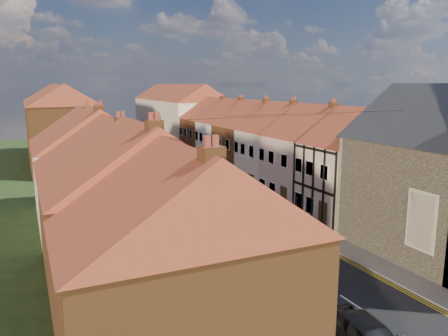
{
  "coord_description": "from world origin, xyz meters",
  "views": [
    {
      "loc": [
        -13.82,
        -12.97,
        10.41
      ],
      "look_at": [
        1.33,
        19.81,
        3.5
      ],
      "focal_mm": 35.0,
      "sensor_mm": 36.0,
      "label": 1
    }
  ],
  "objects_px": {
    "lamppost": "(165,172)",
    "pedestrian_right_b": "(240,189)",
    "car_mid": "(167,198)",
    "car_far": "(120,155)",
    "pedestrian_left": "(246,287)",
    "pedestrian_right": "(296,207)"
  },
  "relations": [
    {
      "from": "lamppost",
      "to": "pedestrian_right_b",
      "type": "xyz_separation_m",
      "value": [
        7.51,
        1.41,
        -2.47
      ]
    },
    {
      "from": "car_mid",
      "to": "car_far",
      "type": "height_order",
      "value": "car_far"
    },
    {
      "from": "car_mid",
      "to": "pedestrian_left",
      "type": "relative_size",
      "value": 2.41
    },
    {
      "from": "car_mid",
      "to": "car_far",
      "type": "relative_size",
      "value": 0.79
    },
    {
      "from": "pedestrian_left",
      "to": "pedestrian_right",
      "type": "xyz_separation_m",
      "value": [
        9.86,
        10.41,
        0.06
      ]
    },
    {
      "from": "car_mid",
      "to": "pedestrian_left",
      "type": "height_order",
      "value": "pedestrian_left"
    },
    {
      "from": "lamppost",
      "to": "car_mid",
      "type": "height_order",
      "value": "lamppost"
    },
    {
      "from": "pedestrian_left",
      "to": "pedestrian_right",
      "type": "bearing_deg",
      "value": 60.38
    },
    {
      "from": "car_far",
      "to": "pedestrian_right",
      "type": "bearing_deg",
      "value": -87.24
    },
    {
      "from": "lamppost",
      "to": "pedestrian_left",
      "type": "distance_m",
      "value": 16.11
    },
    {
      "from": "car_far",
      "to": "pedestrian_right",
      "type": "xyz_separation_m",
      "value": [
        6.88,
        -33.35,
        0.27
      ]
    },
    {
      "from": "pedestrian_right",
      "to": "pedestrian_right_b",
      "type": "distance_m",
      "value": 7.01
    },
    {
      "from": "lamppost",
      "to": "pedestrian_right",
      "type": "height_order",
      "value": "lamppost"
    },
    {
      "from": "pedestrian_right_b",
      "to": "lamppost",
      "type": "bearing_deg",
      "value": 29.19
    },
    {
      "from": "pedestrian_left",
      "to": "pedestrian_right",
      "type": "distance_m",
      "value": 14.34
    },
    {
      "from": "car_mid",
      "to": "pedestrian_right_b",
      "type": "distance_m",
      "value": 6.69
    },
    {
      "from": "lamppost",
      "to": "car_far",
      "type": "xyz_separation_m",
      "value": [
        2.04,
        27.89,
        -2.82
      ]
    },
    {
      "from": "car_mid",
      "to": "pedestrian_right",
      "type": "height_order",
      "value": "pedestrian_right"
    },
    {
      "from": "pedestrian_left",
      "to": "pedestrian_right_b",
      "type": "distance_m",
      "value": 19.24
    },
    {
      "from": "lamppost",
      "to": "car_mid",
      "type": "relative_size",
      "value": 1.54
    },
    {
      "from": "car_far",
      "to": "pedestrian_left",
      "type": "distance_m",
      "value": 43.86
    },
    {
      "from": "car_far",
      "to": "pedestrian_left",
      "type": "xyz_separation_m",
      "value": [
        -2.98,
        -43.76,
        0.21
      ]
    }
  ]
}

